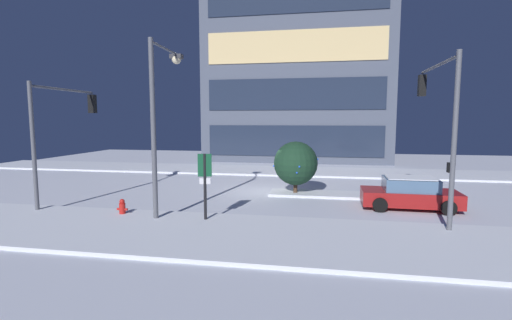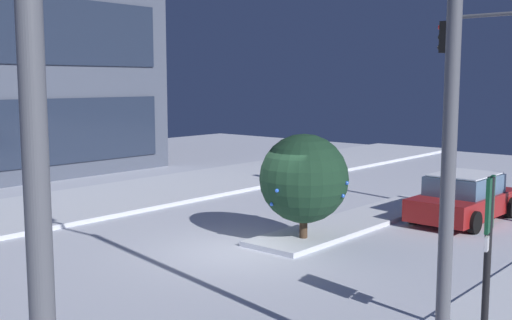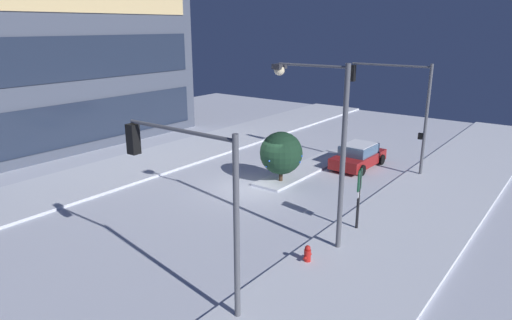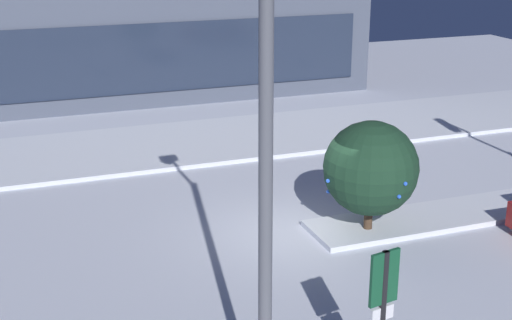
% 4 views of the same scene
% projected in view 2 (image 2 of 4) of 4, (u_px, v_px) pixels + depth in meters
% --- Properties ---
extents(ground, '(52.00, 52.00, 0.00)m').
position_uv_depth(ground, '(241.00, 252.00, 15.87)').
color(ground, silver).
extents(curb_strip_far, '(52.00, 5.20, 0.14)m').
position_uv_depth(curb_strip_far, '(61.00, 207.00, 21.28)').
color(curb_strip_far, silver).
rests_on(curb_strip_far, ground).
extents(median_strip, '(9.00, 1.80, 0.14)m').
position_uv_depth(median_strip, '(359.00, 220.00, 19.22)').
color(median_strip, silver).
rests_on(median_strip, ground).
extents(car_near, '(4.44, 2.20, 1.49)m').
position_uv_depth(car_near, '(464.00, 198.00, 19.40)').
color(car_near, maroon).
rests_on(car_near, ground).
extents(street_lamp_arched, '(0.56, 3.17, 7.31)m').
position_uv_depth(street_lamp_arched, '(391.00, 48.00, 8.76)').
color(street_lamp_arched, '#565960').
rests_on(street_lamp_arched, ground).
extents(parking_info_sign, '(0.55, 0.17, 2.79)m').
position_uv_depth(parking_info_sign, '(488.00, 237.00, 10.24)').
color(parking_info_sign, black).
rests_on(parking_info_sign, ground).
extents(decorated_tree_median, '(2.48, 2.42, 2.96)m').
position_uv_depth(decorated_tree_median, '(304.00, 179.00, 16.59)').
color(decorated_tree_median, '#473323').
rests_on(decorated_tree_median, ground).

